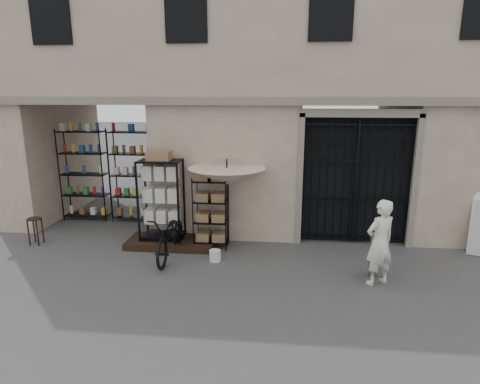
# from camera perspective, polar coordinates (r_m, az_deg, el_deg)

# --- Properties ---
(ground) EXTENTS (80.00, 80.00, 0.00)m
(ground) POSITION_cam_1_polar(r_m,az_deg,el_deg) (7.72, 4.99, -12.47)
(ground) COLOR #232326
(ground) RESTS_ON ground
(main_building) EXTENTS (14.00, 4.00, 9.00)m
(main_building) POSITION_cam_1_polar(r_m,az_deg,el_deg) (10.97, 5.87, 19.51)
(main_building) COLOR tan
(main_building) RESTS_ON ground
(shop_recess) EXTENTS (3.00, 1.70, 3.00)m
(shop_recess) POSITION_cam_1_polar(r_m,az_deg,el_deg) (10.89, -19.00, 3.01)
(shop_recess) COLOR black
(shop_recess) RESTS_ON ground
(shop_shelving) EXTENTS (2.70, 0.50, 2.50)m
(shop_shelving) POSITION_cam_1_polar(r_m,az_deg,el_deg) (11.41, -18.10, 2.26)
(shop_shelving) COLOR black
(shop_shelving) RESTS_ON ground
(iron_gate) EXTENTS (2.50, 0.21, 3.00)m
(iron_gate) POSITION_cam_1_polar(r_m,az_deg,el_deg) (9.55, 15.97, 1.76)
(iron_gate) COLOR black
(iron_gate) RESTS_ON ground
(step_platform) EXTENTS (2.00, 0.90, 0.15)m
(step_platform) POSITION_cam_1_polar(r_m,az_deg,el_deg) (9.42, -9.71, -7.08)
(step_platform) COLOR black
(step_platform) RESTS_ON ground
(display_cabinet) EXTENTS (1.01, 0.74, 1.98)m
(display_cabinet) POSITION_cam_1_polar(r_m,az_deg,el_deg) (9.27, -11.11, -1.68)
(display_cabinet) COLOR black
(display_cabinet) RESTS_ON step_platform
(wire_rack) EXTENTS (0.77, 0.58, 1.65)m
(wire_rack) POSITION_cam_1_polar(r_m,az_deg,el_deg) (9.01, -4.14, -2.97)
(wire_rack) COLOR black
(wire_rack) RESTS_ON ground
(market_umbrella) EXTENTS (1.64, 1.67, 2.43)m
(market_umbrella) POSITION_cam_1_polar(r_m,az_deg,el_deg) (8.78, -1.89, 2.92)
(market_umbrella) COLOR black
(market_umbrella) RESTS_ON ground
(white_bucket) EXTENTS (0.28, 0.28, 0.23)m
(white_bucket) POSITION_cam_1_polar(r_m,az_deg,el_deg) (8.50, -3.56, -9.00)
(white_bucket) COLOR silver
(white_bucket) RESTS_ON ground
(bicycle) EXTENTS (0.65, 0.97, 1.84)m
(bicycle) POSITION_cam_1_polar(r_m,az_deg,el_deg) (8.83, -9.68, -9.09)
(bicycle) COLOR black
(bicycle) RESTS_ON ground
(wooden_stool) EXTENTS (0.39, 0.39, 0.63)m
(wooden_stool) POSITION_cam_1_polar(r_m,az_deg,el_deg) (10.42, -27.07, -4.90)
(wooden_stool) COLOR black
(wooden_stool) RESTS_ON ground
(steel_bollard) EXTENTS (0.20, 0.20, 0.84)m
(steel_bollard) POSITION_cam_1_polar(r_m,az_deg,el_deg) (8.09, 18.44, -8.61)
(steel_bollard) COLOR slate
(steel_bollard) RESTS_ON ground
(shopkeeper) EXTENTS (1.29, 1.69, 0.38)m
(shopkeeper) POSITION_cam_1_polar(r_m,az_deg,el_deg) (8.01, 18.79, -12.18)
(shopkeeper) COLOR silver
(shopkeeper) RESTS_ON ground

